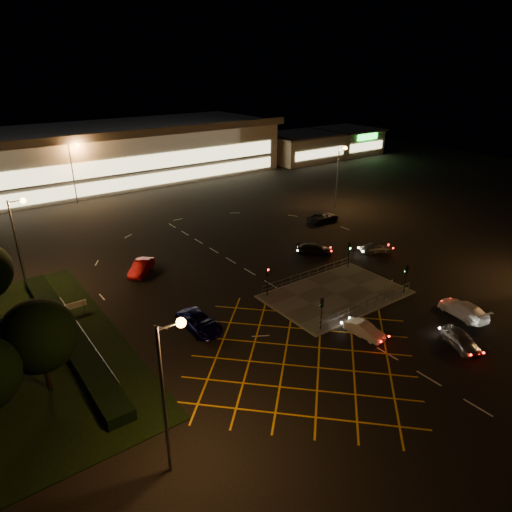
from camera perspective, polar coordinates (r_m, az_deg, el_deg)
ground at (r=48.69m, az=6.60°, el=-4.61°), size 180.00×180.00×0.00m
pedestrian_island at (r=48.68m, az=9.94°, el=-4.75°), size 14.00×9.00×0.12m
grass_verge at (r=43.61m, az=-28.76°, el=-11.19°), size 18.00×30.00×0.08m
hedge at (r=43.86m, az=-22.45°, el=-9.03°), size 2.00×26.00×1.00m
supermarket at (r=99.37m, az=-18.53°, el=12.03°), size 72.00×26.50×10.50m
retail_unit_a at (r=115.64m, az=5.61°, el=13.46°), size 18.80×14.80×6.35m
retail_unit_b at (r=126.68m, az=11.23°, el=13.99°), size 14.80×14.80×6.35m
streetlight_sw at (r=26.37m, az=-10.82°, el=-14.75°), size 1.78×0.56×10.03m
streetlight_nw at (r=52.19m, az=-27.49°, el=2.62°), size 1.78×0.56×10.03m
streetlight_ne at (r=76.27m, az=10.43°, el=10.70°), size 1.78×0.56×10.03m
streetlight_far_left at (r=83.36m, az=-21.78°, el=10.50°), size 1.78×0.56×10.03m
streetlight_far_right at (r=102.37m, az=0.43°, el=14.20°), size 1.78×0.56×10.03m
signal_sw at (r=41.34m, az=8.22°, el=-6.36°), size 0.28×0.30×3.15m
signal_se at (r=49.69m, az=18.28°, el=-2.07°), size 0.28×0.30×3.15m
signal_nw at (r=46.66m, az=1.44°, el=-2.50°), size 0.28×0.30×3.15m
signal_ne at (r=54.20m, az=11.58°, el=0.80°), size 0.28×0.30×3.15m
tree_e at (r=36.26m, az=-25.53°, el=-9.02°), size 5.40×5.40×7.35m
car_near_silver at (r=43.24m, az=24.23°, el=-9.51°), size 3.13×4.47×1.41m
car_queue_white at (r=42.10m, az=13.41°, el=-8.97°), size 1.70×3.89×1.24m
car_left_blue at (r=42.17m, az=-7.11°, el=-8.23°), size 2.58×5.32×1.46m
car_far_dkgrey at (r=58.19m, az=7.30°, el=0.86°), size 4.61×4.29×1.30m
car_right_silver at (r=60.00m, az=14.75°, el=0.98°), size 4.27×3.01×1.35m
car_circ_red at (r=54.02m, az=-14.15°, el=-1.38°), size 4.41×4.48×1.54m
car_east_grey at (r=70.31m, az=8.38°, el=4.83°), size 5.23×2.49×1.44m
car_approach_white at (r=48.18m, az=24.50°, el=-6.07°), size 2.95×5.37×1.47m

